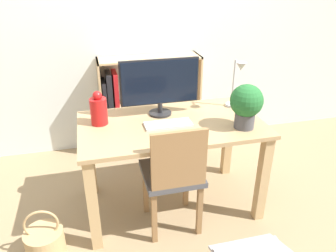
{
  "coord_description": "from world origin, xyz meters",
  "views": [
    {
      "loc": [
        -0.54,
        -2.06,
        1.75
      ],
      "look_at": [
        0.0,
        0.1,
        0.66
      ],
      "focal_mm": 35.0,
      "sensor_mm": 36.0,
      "label": 1
    }
  ],
  "objects": [
    {
      "name": "vase",
      "position": [
        -0.5,
        0.11,
        0.83
      ],
      "size": [
        0.12,
        0.12,
        0.25
      ],
      "color": "red",
      "rests_on": "desk"
    },
    {
      "name": "wall_back",
      "position": [
        0.0,
        1.14,
        1.3
      ],
      "size": [
        8.0,
        0.05,
        2.6
      ],
      "color": "silver",
      "rests_on": "ground_plane"
    },
    {
      "name": "chair",
      "position": [
        -0.05,
        -0.27,
        0.47
      ],
      "size": [
        0.4,
        0.4,
        0.86
      ],
      "rotation": [
        0.0,
        0.0,
        0.05
      ],
      "color": "#4C4C51",
      "rests_on": "ground_plane"
    },
    {
      "name": "monitor",
      "position": [
        -0.04,
        0.18,
        0.97
      ],
      "size": [
        0.59,
        0.17,
        0.43
      ],
      "color": "#232326",
      "rests_on": "desk"
    },
    {
      "name": "keyboard",
      "position": [
        -0.03,
        -0.03,
        0.74
      ],
      "size": [
        0.34,
        0.13,
        0.02
      ],
      "color": "silver",
      "rests_on": "desk"
    },
    {
      "name": "desk",
      "position": [
        0.0,
        0.0,
        0.6
      ],
      "size": [
        1.32,
        0.74,
        0.73
      ],
      "color": "tan",
      "rests_on": "ground_plane"
    },
    {
      "name": "bookshelf",
      "position": [
        -0.16,
        0.97,
        0.4
      ],
      "size": [
        0.99,
        0.28,
        0.97
      ],
      "color": "tan",
      "rests_on": "ground_plane"
    },
    {
      "name": "desk_lamp",
      "position": [
        0.55,
        0.13,
        0.96
      ],
      "size": [
        0.1,
        0.19,
        0.39
      ],
      "color": "#B7B7BC",
      "rests_on": "desk"
    },
    {
      "name": "basket",
      "position": [
        -0.94,
        -0.29,
        0.1
      ],
      "size": [
        0.26,
        0.26,
        0.36
      ],
      "color": "tan",
      "rests_on": "ground_plane"
    },
    {
      "name": "ground_plane",
      "position": [
        0.0,
        0.0,
        0.0
      ],
      "size": [
        10.0,
        10.0,
        0.0
      ],
      "primitive_type": "plane",
      "color": "#997F5B"
    },
    {
      "name": "potted_plant",
      "position": [
        0.47,
        -0.19,
        0.91
      ],
      "size": [
        0.23,
        0.23,
        0.31
      ],
      "color": "#4C4C51",
      "rests_on": "desk"
    }
  ]
}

